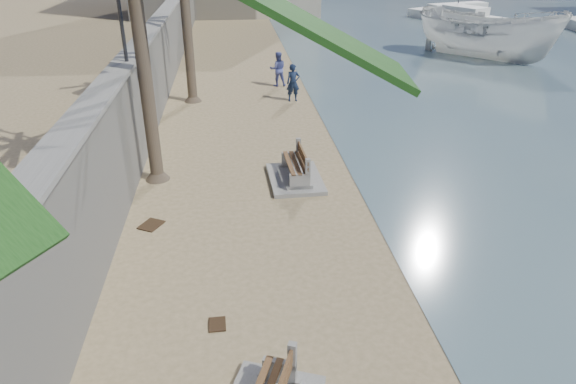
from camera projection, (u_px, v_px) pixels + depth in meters
seawall at (159, 64)px, 24.20m from camera, size 0.45×70.00×3.50m
wall_cap at (154, 24)px, 23.39m from camera, size 0.80×70.00×0.12m
bench_far at (295, 168)px, 16.59m from camera, size 1.75×2.50×1.02m
person_a at (293, 80)px, 24.40m from camera, size 0.76×0.54×2.02m
person_b at (278, 67)px, 26.88m from camera, size 0.99×0.79×1.98m
boat_cruiser at (487, 32)px, 32.58m from camera, size 5.12×5.12×4.20m
yacht_far at (454, 18)px, 47.19m from camera, size 6.57×9.45×1.50m
sailboat_west at (458, 6)px, 55.54m from camera, size 7.08×3.65×11.04m
debris_c at (151, 225)px, 14.19m from camera, size 0.76×0.81×0.03m
debris_d at (217, 324)px, 10.57m from camera, size 0.37×0.45×0.03m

